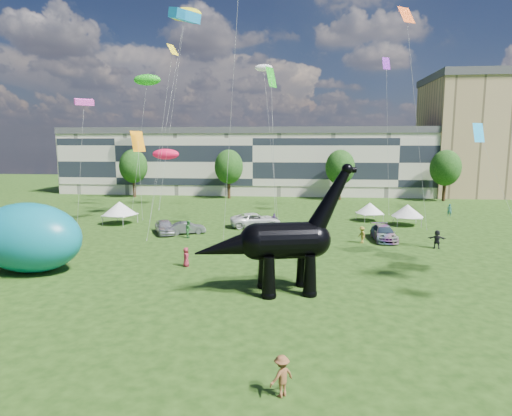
# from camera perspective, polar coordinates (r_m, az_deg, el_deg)

# --- Properties ---
(ground) EXTENTS (220.00, 220.00, 0.00)m
(ground) POSITION_cam_1_polar(r_m,az_deg,el_deg) (26.05, 3.69, -13.66)
(ground) COLOR #16330C
(ground) RESTS_ON ground
(terrace_row) EXTENTS (78.00, 11.00, 12.00)m
(terrace_row) POSITION_cam_1_polar(r_m,az_deg,el_deg) (86.65, -0.05, 5.94)
(terrace_row) COLOR beige
(terrace_row) RESTS_ON ground
(apartment_block) EXTENTS (28.00, 18.00, 22.00)m
(apartment_block) POSITION_cam_1_polar(r_m,az_deg,el_deg) (97.36, 29.85, 8.06)
(apartment_block) COLOR tan
(apartment_block) RESTS_ON ground
(tree_far_left) EXTENTS (5.20, 5.20, 9.44)m
(tree_far_left) POSITION_cam_1_polar(r_m,az_deg,el_deg) (83.12, -16.05, 5.71)
(tree_far_left) COLOR #382314
(tree_far_left) RESTS_ON ground
(tree_mid_left) EXTENTS (5.20, 5.20, 9.44)m
(tree_mid_left) POSITION_cam_1_polar(r_m,az_deg,el_deg) (78.25, -3.65, 5.87)
(tree_mid_left) COLOR #382314
(tree_mid_left) RESTS_ON ground
(tree_mid_right) EXTENTS (5.20, 5.20, 9.44)m
(tree_mid_right) POSITION_cam_1_polar(r_m,az_deg,el_deg) (77.53, 11.17, 5.71)
(tree_mid_right) COLOR #382314
(tree_mid_right) RESTS_ON ground
(tree_far_right) EXTENTS (5.20, 5.20, 9.44)m
(tree_far_right) POSITION_cam_1_polar(r_m,az_deg,el_deg) (81.20, 23.97, 5.26)
(tree_far_right) COLOR #382314
(tree_far_right) RESTS_ON ground
(dinosaur_sculpture) EXTENTS (10.90, 4.22, 8.91)m
(dinosaur_sculpture) POSITION_cam_1_polar(r_m,az_deg,el_deg) (28.36, 3.18, -4.68)
(dinosaur_sculpture) COLOR black
(dinosaur_sculpture) RESTS_ON ground
(car_silver) EXTENTS (3.64, 4.90, 1.55)m
(car_silver) POSITION_cam_1_polar(r_m,az_deg,el_deg) (48.44, -12.07, -2.47)
(car_silver) COLOR #B9B8BD
(car_silver) RESTS_ON ground
(car_grey) EXTENTS (4.25, 2.75, 1.32)m
(car_grey) POSITION_cam_1_polar(r_m,az_deg,el_deg) (47.96, -9.17, -2.64)
(car_grey) COLOR slate
(car_grey) RESTS_ON ground
(car_white) EXTENTS (6.54, 4.34, 1.67)m
(car_white) POSITION_cam_1_polar(r_m,az_deg,el_deg) (51.20, -0.08, -1.63)
(car_white) COLOR white
(car_white) RESTS_ON ground
(car_dark) EXTENTS (2.22, 5.26, 1.51)m
(car_dark) POSITION_cam_1_polar(r_m,az_deg,el_deg) (46.00, 16.66, -3.24)
(car_dark) COLOR #595960
(car_dark) RESTS_ON ground
(gazebo_near) EXTENTS (4.30, 4.30, 2.40)m
(gazebo_near) POSITION_cam_1_polar(r_m,az_deg,el_deg) (57.02, 14.94, -0.01)
(gazebo_near) COLOR white
(gazebo_near) RESTS_ON ground
(gazebo_far) EXTENTS (3.87, 3.87, 2.60)m
(gazebo_far) POSITION_cam_1_polar(r_m,az_deg,el_deg) (55.20, 19.54, -0.34)
(gazebo_far) COLOR silver
(gazebo_far) RESTS_ON ground
(gazebo_left) EXTENTS (4.88, 4.88, 2.83)m
(gazebo_left) POSITION_cam_1_polar(r_m,az_deg,el_deg) (55.54, -17.71, -0.03)
(gazebo_left) COLOR white
(gazebo_left) RESTS_ON ground
(inflatable_teal) EXTENTS (9.26, 6.45, 5.40)m
(inflatable_teal) POSITION_cam_1_polar(r_m,az_deg,el_deg) (37.38, -28.02, -3.50)
(inflatable_teal) COLOR #0B7187
(inflatable_teal) RESTS_ON ground
(visitors) EXTENTS (51.58, 45.92, 1.86)m
(visitors) POSITION_cam_1_polar(r_m,az_deg,el_deg) (40.26, 0.07, -4.36)
(visitors) COLOR gray
(visitors) RESTS_ON ground
(kites) EXTENTS (67.24, 55.24, 26.89)m
(kites) POSITION_cam_1_polar(r_m,az_deg,el_deg) (65.39, -8.55, 19.35)
(kites) COLOR #F44F10
(kites) RESTS_ON ground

